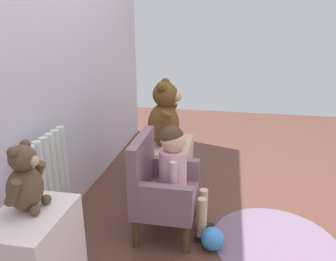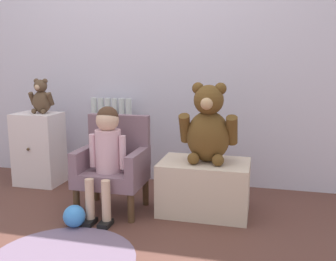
{
  "view_description": "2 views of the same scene",
  "coord_description": "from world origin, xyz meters",
  "px_view_note": "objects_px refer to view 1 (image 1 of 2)",
  "views": [
    {
      "loc": [
        -1.78,
        0.16,
        1.32
      ],
      "look_at": [
        0.34,
        0.56,
        0.57
      ],
      "focal_mm": 35.0,
      "sensor_mm": 36.0,
      "label": 1
    },
    {
      "loc": [
        0.97,
        -1.76,
        1.01
      ],
      "look_at": [
        0.37,
        0.6,
        0.56
      ],
      "focal_mm": 40.0,
      "sensor_mm": 36.0,
      "label": 2
    }
  ],
  "objects_px": {
    "large_teddy_bear": "(165,117)",
    "toy_ball": "(212,239)",
    "low_bench": "(165,165)",
    "small_teddy_bear": "(25,181)",
    "radiator": "(53,193)",
    "child_figure": "(177,166)",
    "child_armchair": "(160,186)",
    "floor_rug": "(275,243)"
  },
  "relations": [
    {
      "from": "radiator",
      "to": "small_teddy_bear",
      "type": "distance_m",
      "value": 0.67
    },
    {
      "from": "child_figure",
      "to": "large_teddy_bear",
      "type": "relative_size",
      "value": 1.38
    },
    {
      "from": "toy_ball",
      "to": "floor_rug",
      "type": "bearing_deg",
      "value": -72.29
    },
    {
      "from": "low_bench",
      "to": "small_teddy_bear",
      "type": "bearing_deg",
      "value": 168.4
    },
    {
      "from": "radiator",
      "to": "child_figure",
      "type": "bearing_deg",
      "value": -69.69
    },
    {
      "from": "child_armchair",
      "to": "low_bench",
      "type": "distance_m",
      "value": 0.63
    },
    {
      "from": "floor_rug",
      "to": "toy_ball",
      "type": "xyz_separation_m",
      "value": [
        -0.12,
        0.38,
        0.07
      ]
    },
    {
      "from": "radiator",
      "to": "toy_ball",
      "type": "distance_m",
      "value": 0.98
    },
    {
      "from": "large_teddy_bear",
      "to": "floor_rug",
      "type": "height_order",
      "value": "large_teddy_bear"
    },
    {
      "from": "radiator",
      "to": "child_figure",
      "type": "distance_m",
      "value": 0.74
    },
    {
      "from": "radiator",
      "to": "child_figure",
      "type": "relative_size",
      "value": 0.98
    },
    {
      "from": "small_teddy_bear",
      "to": "child_figure",
      "type": "bearing_deg",
      "value": -31.74
    },
    {
      "from": "child_figure",
      "to": "radiator",
      "type": "bearing_deg",
      "value": 110.31
    },
    {
      "from": "toy_ball",
      "to": "low_bench",
      "type": "bearing_deg",
      "value": 30.28
    },
    {
      "from": "low_bench",
      "to": "large_teddy_bear",
      "type": "relative_size",
      "value": 1.13
    },
    {
      "from": "large_teddy_bear",
      "to": "small_teddy_bear",
      "type": "bearing_deg",
      "value": 168.89
    },
    {
      "from": "floor_rug",
      "to": "large_teddy_bear",
      "type": "bearing_deg",
      "value": 52.25
    },
    {
      "from": "large_teddy_bear",
      "to": "floor_rug",
      "type": "bearing_deg",
      "value": -127.75
    },
    {
      "from": "large_teddy_bear",
      "to": "child_armchair",
      "type": "bearing_deg",
      "value": -171.53
    },
    {
      "from": "child_armchair",
      "to": "low_bench",
      "type": "relative_size",
      "value": 1.09
    },
    {
      "from": "child_figure",
      "to": "low_bench",
      "type": "bearing_deg",
      "value": 17.42
    },
    {
      "from": "radiator",
      "to": "child_figure",
      "type": "xyz_separation_m",
      "value": [
        0.25,
        -0.69,
        0.12
      ]
    },
    {
      "from": "child_armchair",
      "to": "child_figure",
      "type": "distance_m",
      "value": 0.19
    },
    {
      "from": "child_armchair",
      "to": "child_figure",
      "type": "relative_size",
      "value": 0.89
    },
    {
      "from": "child_armchair",
      "to": "floor_rug",
      "type": "distance_m",
      "value": 0.79
    },
    {
      "from": "small_teddy_bear",
      "to": "floor_rug",
      "type": "bearing_deg",
      "value": -55.16
    },
    {
      "from": "child_armchair",
      "to": "small_teddy_bear",
      "type": "xyz_separation_m",
      "value": [
        -0.77,
        0.37,
        0.4
      ]
    },
    {
      "from": "toy_ball",
      "to": "large_teddy_bear",
      "type": "bearing_deg",
      "value": 30.18
    },
    {
      "from": "floor_rug",
      "to": "toy_ball",
      "type": "height_order",
      "value": "toy_ball"
    },
    {
      "from": "small_teddy_bear",
      "to": "toy_ball",
      "type": "relative_size",
      "value": 2.03
    },
    {
      "from": "low_bench",
      "to": "small_teddy_bear",
      "type": "relative_size",
      "value": 2.12
    },
    {
      "from": "radiator",
      "to": "floor_rug",
      "type": "bearing_deg",
      "value": -79.24
    },
    {
      "from": "child_armchair",
      "to": "small_teddy_bear",
      "type": "relative_size",
      "value": 2.3
    },
    {
      "from": "child_armchair",
      "to": "toy_ball",
      "type": "distance_m",
      "value": 0.45
    },
    {
      "from": "large_teddy_bear",
      "to": "toy_ball",
      "type": "relative_size",
      "value": 3.81
    },
    {
      "from": "low_bench",
      "to": "large_teddy_bear",
      "type": "height_order",
      "value": "large_teddy_bear"
    },
    {
      "from": "radiator",
      "to": "toy_ball",
      "type": "bearing_deg",
      "value": -82.21
    },
    {
      "from": "large_teddy_bear",
      "to": "child_figure",
      "type": "bearing_deg",
      "value": -162.32
    },
    {
      "from": "child_figure",
      "to": "low_bench",
      "type": "xyz_separation_m",
      "value": [
        0.61,
        0.19,
        -0.29
      ]
    },
    {
      "from": "radiator",
      "to": "child_armchair",
      "type": "relative_size",
      "value": 1.1
    },
    {
      "from": "low_bench",
      "to": "child_figure",
      "type": "bearing_deg",
      "value": -162.58
    },
    {
      "from": "radiator",
      "to": "low_bench",
      "type": "height_order",
      "value": "radiator"
    }
  ]
}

